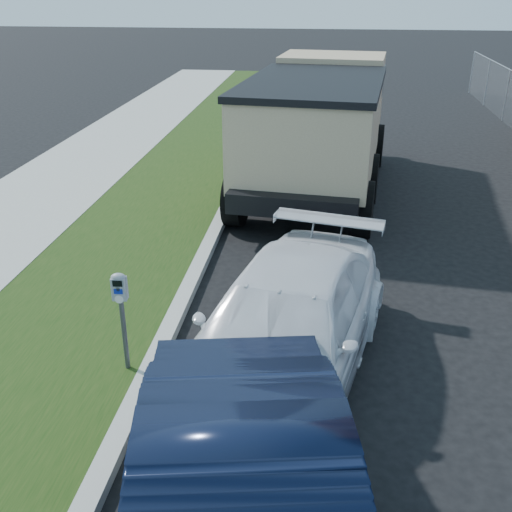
# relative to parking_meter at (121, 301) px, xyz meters

# --- Properties ---
(ground) EXTENTS (120.00, 120.00, 0.00)m
(ground) POSITION_rel_parking_meter_xyz_m (2.88, 0.78, -1.13)
(ground) COLOR black
(ground) RESTS_ON ground
(streetside) EXTENTS (6.12, 50.00, 0.15)m
(streetside) POSITION_rel_parking_meter_xyz_m (-2.68, 2.78, -1.06)
(streetside) COLOR gray
(streetside) RESTS_ON ground
(parking_meter) EXTENTS (0.20, 0.14, 1.38)m
(parking_meter) POSITION_rel_parking_meter_xyz_m (0.00, 0.00, 0.00)
(parking_meter) COLOR #3F4247
(parking_meter) RESTS_ON ground
(white_wagon) EXTENTS (3.09, 5.34, 1.46)m
(white_wagon) POSITION_rel_parking_meter_xyz_m (2.01, 0.28, -0.40)
(white_wagon) COLOR white
(white_wagon) RESTS_ON ground
(dump_truck) EXTENTS (3.69, 7.74, 2.93)m
(dump_truck) POSITION_rel_parking_meter_xyz_m (2.28, 8.29, 0.52)
(dump_truck) COLOR black
(dump_truck) RESTS_ON ground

